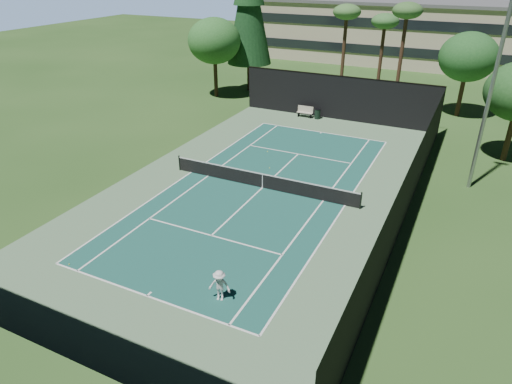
% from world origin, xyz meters
% --- Properties ---
extents(ground, '(160.00, 160.00, 0.00)m').
position_xyz_m(ground, '(0.00, 0.00, 0.00)').
color(ground, '#284C1C').
rests_on(ground, ground).
extents(apron_slab, '(18.00, 32.00, 0.01)m').
position_xyz_m(apron_slab, '(0.00, 0.00, 0.01)').
color(apron_slab, '#577B56').
rests_on(apron_slab, ground).
extents(court_surface, '(10.97, 23.77, 0.01)m').
position_xyz_m(court_surface, '(0.00, 0.00, 0.01)').
color(court_surface, '#195148').
rests_on(court_surface, ground).
extents(court_lines, '(11.07, 23.87, 0.01)m').
position_xyz_m(court_lines, '(0.00, 0.00, 0.02)').
color(court_lines, white).
rests_on(court_lines, ground).
extents(tennis_net, '(12.90, 0.10, 1.10)m').
position_xyz_m(tennis_net, '(0.00, 0.00, 0.56)').
color(tennis_net, black).
rests_on(tennis_net, ground).
extents(fence, '(18.04, 32.05, 4.03)m').
position_xyz_m(fence, '(0.00, 0.06, 2.01)').
color(fence, black).
rests_on(fence, ground).
extents(player, '(1.06, 0.75, 1.50)m').
position_xyz_m(player, '(2.99, -10.65, 0.75)').
color(player, silver).
rests_on(player, ground).
extents(tennis_ball_a, '(0.07, 0.07, 0.07)m').
position_xyz_m(tennis_ball_a, '(-4.85, -11.67, 0.03)').
color(tennis_ball_a, '#BFD430').
rests_on(tennis_ball_a, ground).
extents(tennis_ball_b, '(0.07, 0.07, 0.07)m').
position_xyz_m(tennis_ball_b, '(-3.09, 0.56, 0.04)').
color(tennis_ball_b, '#BBD730').
rests_on(tennis_ball_b, ground).
extents(tennis_ball_c, '(0.06, 0.06, 0.06)m').
position_xyz_m(tennis_ball_c, '(-0.88, 3.05, 0.03)').
color(tennis_ball_c, '#DEED35').
rests_on(tennis_ball_c, ground).
extents(tennis_ball_d, '(0.07, 0.07, 0.07)m').
position_xyz_m(tennis_ball_d, '(-2.30, 5.81, 0.04)').
color(tennis_ball_d, '#D0D831').
rests_on(tennis_ball_d, ground).
extents(park_bench, '(1.50, 0.45, 1.02)m').
position_xyz_m(park_bench, '(-2.80, 15.32, 0.55)').
color(park_bench, '#BFB99E').
rests_on(park_bench, ground).
extents(trash_bin, '(0.56, 0.56, 0.95)m').
position_xyz_m(trash_bin, '(-1.58, 15.31, 0.48)').
color(trash_bin, black).
rests_on(trash_bin, ground).
extents(palm_a, '(2.80, 2.80, 9.32)m').
position_xyz_m(palm_a, '(-2.00, 24.00, 8.19)').
color(palm_a, '#462D1E').
rests_on(palm_a, ground).
extents(palm_b, '(2.80, 2.80, 8.42)m').
position_xyz_m(palm_b, '(1.50, 26.00, 7.36)').
color(palm_b, '#442A1D').
rests_on(palm_b, ground).
extents(palm_c, '(2.80, 2.80, 9.77)m').
position_xyz_m(palm_c, '(4.00, 23.00, 8.60)').
color(palm_c, '#452B1D').
rests_on(palm_c, ground).
extents(decid_tree_a, '(5.12, 5.12, 7.62)m').
position_xyz_m(decid_tree_a, '(10.00, 22.00, 5.42)').
color(decid_tree_a, '#462D1E').
rests_on(decid_tree_a, ground).
extents(decid_tree_c, '(5.44, 5.44, 8.09)m').
position_xyz_m(decid_tree_c, '(-14.00, 18.00, 5.76)').
color(decid_tree_c, '#412C1C').
rests_on(decid_tree_c, ground).
extents(campus_building, '(40.50, 12.50, 8.30)m').
position_xyz_m(campus_building, '(0.00, 45.98, 4.21)').
color(campus_building, beige).
rests_on(campus_building, ground).
extents(light_pole, '(0.90, 0.25, 12.22)m').
position_xyz_m(light_pole, '(12.00, 6.00, 6.46)').
color(light_pole, '#92959A').
rests_on(light_pole, ground).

